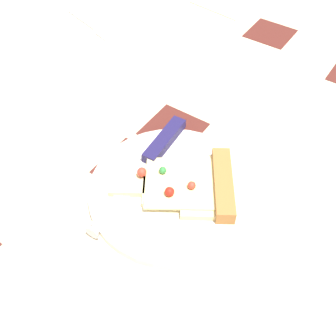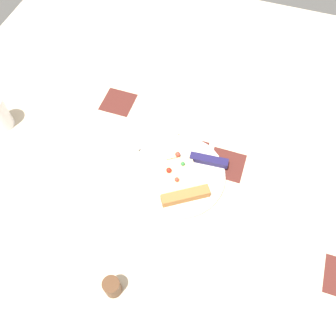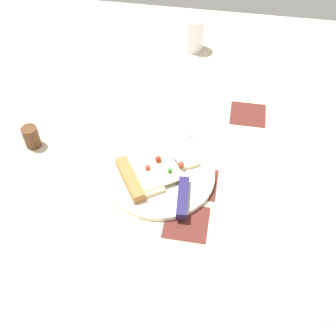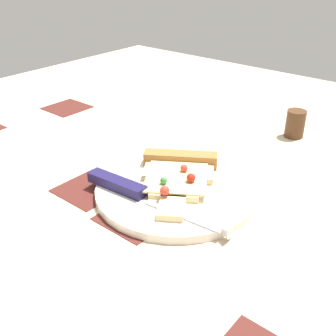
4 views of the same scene
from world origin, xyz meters
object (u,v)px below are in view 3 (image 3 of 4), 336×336
at_px(pizza_slice, 149,174).
at_px(pepper_shaker, 31,137).
at_px(knife, 184,181).
at_px(plate, 160,174).
at_px(drinking_glass, 194,34).

relative_size(pizza_slice, pepper_shaker, 3.50).
bearing_deg(pepper_shaker, knife, 170.12).
xyz_separation_m(pizza_slice, pepper_shaker, (0.29, -0.06, 0.01)).
xyz_separation_m(plate, pepper_shaker, (0.32, -0.05, 0.02)).
height_order(plate, knife, knife).
bearing_deg(knife, pepper_shaker, 165.50).
bearing_deg(pepper_shaker, plate, 171.88).
relative_size(pizza_slice, knife, 0.78).
relative_size(plate, pepper_shaker, 4.53).
height_order(knife, pepper_shaker, pepper_shaker).
bearing_deg(plate, drinking_glass, -90.61).
distance_m(pizza_slice, knife, 0.08).
xyz_separation_m(drinking_glass, pepper_shaker, (0.32, 0.47, -0.02)).
xyz_separation_m(knife, pepper_shaker, (0.37, -0.06, 0.01)).
distance_m(knife, drinking_glass, 0.54).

